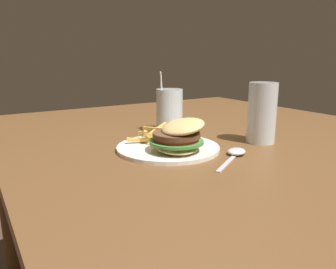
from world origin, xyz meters
The scene contains 5 objects.
dining_table centered at (0.00, 0.00, 0.64)m, with size 1.39×1.24×0.77m.
meal_plate_near centered at (0.13, -0.22, 0.80)m, with size 0.27×0.27×0.10m.
beer_glass centered at (0.17, 0.04, 0.85)m, with size 0.08×0.08×0.17m.
juice_glass centered at (-0.08, -0.11, 0.83)m, with size 0.08×0.08×0.19m.
spoon centered at (0.23, -0.11, 0.78)m, with size 0.11×0.16×0.02m.
Camera 1 is at (0.80, -0.66, 1.01)m, focal length 35.00 mm.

